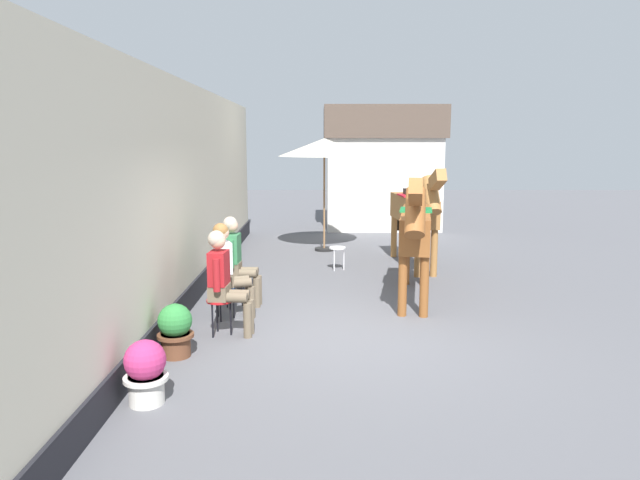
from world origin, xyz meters
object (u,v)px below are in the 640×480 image
flower_planter_middle (174,329)px  cafe_parasol (323,148)px  seated_visitor_middle (227,266)px  saddled_horse_far (414,210)px  saddled_horse_near (414,229)px  seated_visitor_far (236,256)px  flower_planter_near (145,371)px  spare_stool_white (337,250)px  seated_visitor_near (223,277)px  satchel_bag (245,285)px

flower_planter_middle → cafe_parasol: (1.80, 6.80, 2.03)m
seated_visitor_middle → saddled_horse_far: saddled_horse_far is taller
saddled_horse_near → cafe_parasol: size_ratio=1.15×
seated_visitor_far → flower_planter_middle: bearing=-101.0°
flower_planter_near → spare_stool_white: bearing=71.2°
saddled_horse_near → cafe_parasol: cafe_parasol is taller
seated_visitor_near → spare_stool_white: size_ratio=3.02×
saddled_horse_far → seated_visitor_far: bearing=-138.7°
saddled_horse_near → spare_stool_white: (-1.15, 2.26, -0.76)m
seated_visitor_middle → saddled_horse_near: saddled_horse_near is taller
flower_planter_near → flower_planter_middle: same height
saddled_horse_near → seated_visitor_near: bearing=-148.7°
seated_visitor_far → cafe_parasol: (1.38, 4.62, 1.59)m
seated_visitor_near → flower_planter_middle: 1.01m
flower_planter_near → cafe_parasol: cafe_parasol is taller
seated_visitor_middle → satchel_bag: (0.05, 1.55, -0.68)m
saddled_horse_near → flower_planter_middle: 4.11m
saddled_horse_near → spare_stool_white: bearing=117.0°
seated_visitor_near → flower_planter_near: size_ratio=2.17×
saddled_horse_far → satchel_bag: bearing=-148.6°
flower_planter_near → satchel_bag: (0.43, 4.31, -0.23)m
seated_visitor_middle → saddled_horse_far: size_ratio=0.46×
seated_visitor_near → seated_visitor_middle: (-0.07, 0.72, 0.00)m
seated_visitor_near → saddled_horse_far: (3.14, 4.19, 0.38)m
cafe_parasol → spare_stool_white: (0.24, -2.10, -1.96)m
seated_visitor_near → flower_planter_near: seated_visitor_near is taller
saddled_horse_far → flower_planter_middle: size_ratio=4.68×
seated_visitor_near → saddled_horse_far: 5.25m
saddled_horse_far → flower_planter_middle: bearing=-125.9°
spare_stool_white → flower_planter_near: bearing=-108.8°
seated_visitor_far → seated_visitor_near: bearing=-88.6°
seated_visitor_near → saddled_horse_far: size_ratio=0.46×
seated_visitor_middle → seated_visitor_far: bearing=87.3°
flower_planter_middle → spare_stool_white: bearing=66.5°
seated_visitor_far → cafe_parasol: 5.08m
spare_stool_white → flower_planter_middle: bearing=-113.5°
saddled_horse_far → spare_stool_white: 1.75m
saddled_horse_near → seated_visitor_far: bearing=-174.5°
saddled_horse_near → flower_planter_near: 4.95m
cafe_parasol → seated_visitor_middle: bearing=-104.9°
flower_planter_middle → satchel_bag: flower_planter_middle is taller
flower_planter_near → cafe_parasol: 8.50m
saddled_horse_far → satchel_bag: 3.84m
cafe_parasol → spare_stool_white: 2.88m
seated_visitor_near → seated_visitor_far: same height
seated_visitor_far → flower_planter_middle: size_ratio=2.17×
saddled_horse_near → saddled_horse_far: 2.56m
seated_visitor_middle → spare_stool_white: 3.63m
saddled_horse_far → cafe_parasol: 2.83m
seated_visitor_middle → satchel_bag: seated_visitor_middle is taller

